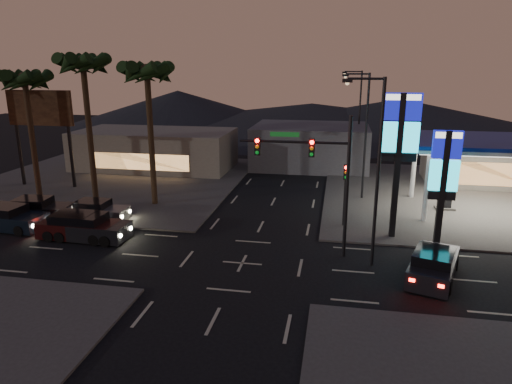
% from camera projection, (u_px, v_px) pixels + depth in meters
% --- Properties ---
extents(ground, '(140.00, 140.00, 0.00)m').
position_uv_depth(ground, '(242.00, 263.00, 25.15)').
color(ground, black).
rests_on(ground, ground).
extents(corner_lot_ne, '(24.00, 24.00, 0.12)m').
position_uv_depth(corner_lot_ne, '(472.00, 197.00, 37.53)').
color(corner_lot_ne, '#47443F').
rests_on(corner_lot_ne, ground).
extents(corner_lot_nw, '(24.00, 24.00, 0.12)m').
position_uv_depth(corner_lot_nw, '(112.00, 180.00, 43.06)').
color(corner_lot_nw, '#47443F').
rests_on(corner_lot_nw, ground).
extents(gas_station, '(12.20, 8.20, 5.47)m').
position_uv_depth(gas_station, '(497.00, 145.00, 32.39)').
color(gas_station, silver).
rests_on(gas_station, ground).
extents(convenience_store, '(10.00, 6.00, 4.00)m').
position_uv_depth(convenience_store, '(484.00, 163.00, 41.40)').
color(convenience_store, '#726B5B').
rests_on(convenience_store, ground).
extents(pylon_sign_tall, '(2.20, 0.35, 9.00)m').
position_uv_depth(pylon_sign_tall, '(400.00, 137.00, 27.18)').
color(pylon_sign_tall, black).
rests_on(pylon_sign_tall, ground).
extents(pylon_sign_short, '(1.60, 0.35, 7.00)m').
position_uv_depth(pylon_sign_short, '(444.00, 171.00, 26.26)').
color(pylon_sign_short, black).
rests_on(pylon_sign_short, ground).
extents(traffic_signal_mast, '(6.10, 0.39, 8.00)m').
position_uv_depth(traffic_signal_mast, '(316.00, 166.00, 24.98)').
color(traffic_signal_mast, black).
rests_on(traffic_signal_mast, ground).
extents(pedestal_signal, '(0.32, 0.39, 4.30)m').
position_uv_depth(pedestal_signal, '(345.00, 185.00, 30.03)').
color(pedestal_signal, black).
rests_on(pedestal_signal, ground).
extents(streetlight_near, '(2.14, 0.25, 10.00)m').
position_uv_depth(streetlight_near, '(375.00, 163.00, 23.39)').
color(streetlight_near, black).
rests_on(streetlight_near, ground).
extents(streetlight_mid, '(2.14, 0.25, 10.00)m').
position_uv_depth(streetlight_mid, '(363.00, 129.00, 35.71)').
color(streetlight_mid, black).
rests_on(streetlight_mid, ground).
extents(streetlight_far, '(2.14, 0.25, 10.00)m').
position_uv_depth(streetlight_far, '(358.00, 112.00, 48.98)').
color(streetlight_far, black).
rests_on(streetlight_far, ground).
extents(palm_a, '(4.41, 4.41, 10.86)m').
position_uv_depth(palm_a, '(147.00, 81.00, 33.18)').
color(palm_a, black).
rests_on(palm_a, ground).
extents(palm_b, '(4.41, 4.41, 11.46)m').
position_uv_depth(palm_b, '(84.00, 73.00, 33.89)').
color(palm_b, black).
rests_on(palm_b, ground).
extents(palm_c, '(4.41, 4.41, 10.26)m').
position_uv_depth(palm_c, '(25.00, 88.00, 35.05)').
color(palm_c, black).
rests_on(palm_c, ground).
extents(billboard, '(6.00, 0.30, 8.50)m').
position_uv_depth(billboard, '(41.00, 116.00, 39.31)').
color(billboard, black).
rests_on(billboard, ground).
extents(building_far_west, '(16.00, 8.00, 4.00)m').
position_uv_depth(building_far_west, '(155.00, 149.00, 47.88)').
color(building_far_west, '#726B5B').
rests_on(building_far_west, ground).
extents(building_far_mid, '(12.00, 9.00, 4.40)m').
position_uv_depth(building_far_mid, '(311.00, 146.00, 48.85)').
color(building_far_mid, '#4C4C51').
rests_on(building_far_mid, ground).
extents(hill_left, '(40.00, 40.00, 6.00)m').
position_uv_depth(hill_left, '(178.00, 107.00, 85.52)').
color(hill_left, black).
rests_on(hill_left, ground).
extents(hill_right, '(50.00, 50.00, 5.00)m').
position_uv_depth(hill_right, '(399.00, 113.00, 78.75)').
color(hill_right, black).
rests_on(hill_right, ground).
extents(hill_center, '(60.00, 60.00, 4.00)m').
position_uv_depth(hill_center, '(312.00, 115.00, 81.47)').
color(hill_center, black).
rests_on(hill_center, ground).
extents(car_lane_a_front, '(5.03, 2.26, 1.62)m').
position_uv_depth(car_lane_a_front, '(89.00, 228.00, 28.45)').
color(car_lane_a_front, black).
rests_on(car_lane_a_front, ground).
extents(car_lane_a_mid, '(5.05, 2.20, 1.63)m').
position_uv_depth(car_lane_a_mid, '(78.00, 227.00, 28.62)').
color(car_lane_a_mid, black).
rests_on(car_lane_a_mid, ground).
extents(car_lane_a_rear, '(5.04, 2.42, 1.60)m').
position_uv_depth(car_lane_a_rear, '(9.00, 218.00, 30.23)').
color(car_lane_a_rear, black).
rests_on(car_lane_a_rear, ground).
extents(car_lane_b_front, '(4.46, 1.90, 1.45)m').
position_uv_depth(car_lane_b_front, '(96.00, 211.00, 31.91)').
color(car_lane_b_front, '#5C5D5F').
rests_on(car_lane_b_front, ground).
extents(car_lane_b_mid, '(4.88, 2.39, 1.55)m').
position_uv_depth(car_lane_b_mid, '(37.00, 209.00, 32.19)').
color(car_lane_b_mid, black).
rests_on(car_lane_b_mid, ground).
extents(car_lane_b_rear, '(4.09, 1.89, 1.30)m').
position_uv_depth(car_lane_b_rear, '(39.00, 210.00, 32.49)').
color(car_lane_b_rear, black).
rests_on(car_lane_b_rear, ground).
extents(suv_station, '(3.37, 5.12, 1.59)m').
position_uv_depth(suv_station, '(434.00, 265.00, 23.16)').
color(suv_station, black).
rests_on(suv_station, ground).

